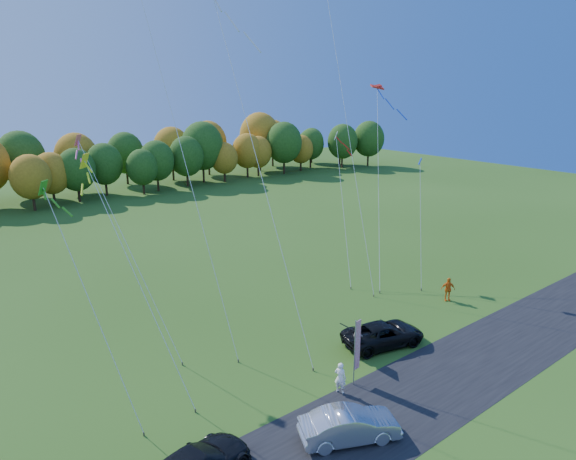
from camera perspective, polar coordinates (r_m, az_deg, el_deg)
ground at (r=30.96m, az=7.16°, el=-15.02°), size 160.00×160.00×0.00m
asphalt_strip at (r=28.78m, az=13.12°, el=-17.98°), size 90.00×6.00×0.01m
tree_line at (r=77.45m, az=-23.17°, el=2.84°), size 116.00×12.00×10.00m
black_suv at (r=33.39m, az=10.55°, el=-11.29°), size 5.75×3.70×1.47m
silver_sedan at (r=25.36m, az=6.86°, el=-20.74°), size 4.90×3.41×1.53m
person_tailgate_a at (r=28.39m, az=5.83°, el=-16.01°), size 0.64×0.76×1.76m
person_tailgate_b at (r=32.34m, az=7.86°, el=-11.86°), size 0.73×0.90×1.72m
person_east at (r=40.83m, az=17.34°, el=-6.30°), size 1.12×1.01×1.83m
feather_flag at (r=28.50m, az=7.66°, el=-12.53°), size 0.51×0.14×3.85m
kite_delta_blue at (r=31.70m, az=-13.76°, el=16.10°), size 3.69×12.31×32.61m
kite_parafoil_orange at (r=42.76m, az=6.12°, el=14.47°), size 5.39×12.44×29.92m
kite_delta_red at (r=31.08m, az=-4.00°, el=10.33°), size 2.47×11.23×22.68m
kite_parafoil_rainbow at (r=44.25m, az=10.02°, el=5.35°), size 8.82×8.48×16.10m
kite_diamond_yellow at (r=27.21m, az=-16.26°, el=-5.63°), size 2.71×7.49×12.82m
kite_diamond_green at (r=25.54m, az=-20.79°, el=-8.37°), size 2.47×5.32×11.99m
kite_diamond_white at (r=43.30m, az=6.14°, el=2.50°), size 4.50×6.85×12.20m
kite_diamond_pink at (r=32.00m, az=-17.27°, el=-1.99°), size 2.83×8.39×13.26m
kite_diamond_blue_low at (r=42.44m, az=14.52°, el=0.59°), size 2.68×3.14×10.38m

